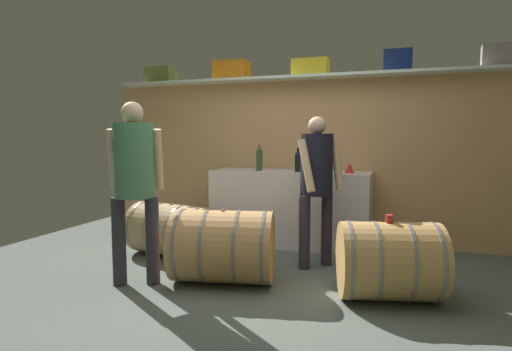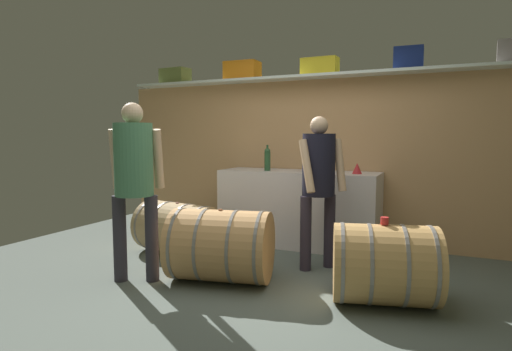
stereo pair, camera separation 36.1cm
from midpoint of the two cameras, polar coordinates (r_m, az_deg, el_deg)
ground_plane at (r=4.12m, az=5.10°, el=-13.55°), size 6.79×7.28×0.02m
back_wall_panel at (r=5.37m, az=10.61°, el=1.92°), size 5.59×0.10×2.01m
high_shelf_board at (r=5.26m, az=10.41°, el=13.01°), size 5.14×0.40×0.03m
toolcase_olive at (r=6.12m, az=-9.17°, el=13.10°), size 0.42×0.26×0.21m
toolcase_orange at (r=5.61m, az=0.03°, el=13.97°), size 0.44×0.28×0.23m
toolcase_yellow at (r=5.28m, az=10.61°, el=14.28°), size 0.44×0.21×0.20m
toolcase_navy at (r=5.13m, az=21.90°, el=14.48°), size 0.31×0.21×0.25m
work_cabinet at (r=5.14m, az=7.73°, el=-4.43°), size 1.90×0.59×0.90m
wine_bottle_dark at (r=4.95m, az=8.79°, el=1.92°), size 0.08×0.08×0.28m
wine_bottle_green at (r=5.11m, az=3.58°, el=2.26°), size 0.07×0.07×0.31m
wine_glass at (r=5.10m, az=11.95°, el=1.44°), size 0.07×0.07×0.12m
red_funnel at (r=4.86m, az=15.60°, el=0.92°), size 0.11×0.11×0.12m
wine_barrel_near at (r=3.58m, az=19.85°, el=-11.26°), size 0.93×0.81×0.64m
wine_barrel_far at (r=3.89m, az=-2.11°, el=-9.46°), size 1.02×0.82×0.66m
wine_barrel_flank at (r=4.80m, az=-8.41°, el=-7.10°), size 1.02×0.73×0.59m
tasting_cup at (r=3.50m, az=19.87°, el=-5.79°), size 0.06×0.06×0.06m
winemaker_pouring at (r=4.21m, az=10.94°, el=-0.10°), size 0.46×0.47×1.51m
visitor_tasting at (r=3.88m, az=-13.61°, el=0.34°), size 0.51×0.45×1.62m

